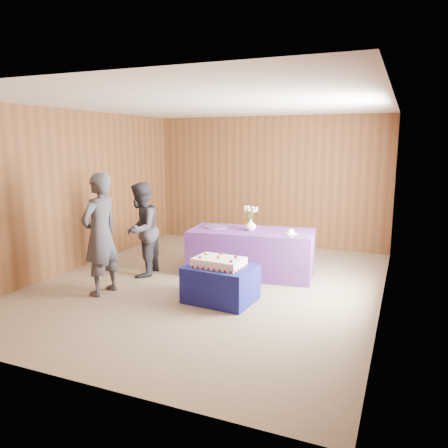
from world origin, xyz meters
The scene contains 13 objects.
ground centered at (0.00, 0.00, 0.00)m, with size 6.00×6.00×0.00m, color #856E5C.
room_shell centered at (0.00, 0.00, 1.80)m, with size 5.04×6.04×2.72m.
cake_table centered at (0.44, -0.58, 0.25)m, with size 0.90×0.70×0.50m, color navy.
serving_table centered at (0.42, 0.75, 0.38)m, with size 2.00×0.90×0.75m, color #613085.
sheet_cake centered at (0.43, -0.61, 0.56)m, with size 0.72×0.52×0.16m.
vase centered at (0.42, 0.72, 0.84)m, with size 0.18×0.18×0.19m, color white.
flower_spray centered at (0.42, 0.72, 1.09)m, with size 0.25×0.25×0.19m.
platter centered at (-0.22, 0.74, 0.76)m, with size 0.40×0.40×0.02m, color #674993.
plate centered at (1.09, 0.70, 0.76)m, with size 0.20×0.20×0.01m, color silver.
cake_slice centered at (1.09, 0.70, 0.80)m, with size 0.09×0.09×0.09m.
knife centered at (1.18, 0.52, 0.75)m, with size 0.26×0.02×0.00m, color silver.
guest_left centered at (-1.26, -0.95, 0.88)m, with size 0.64×0.42×1.75m, color #383943.
guest_right centered at (-1.22, 0.02, 0.77)m, with size 0.75×0.58×1.53m, color #34323D.
Camera 1 is at (2.71, -5.86, 2.16)m, focal length 35.00 mm.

